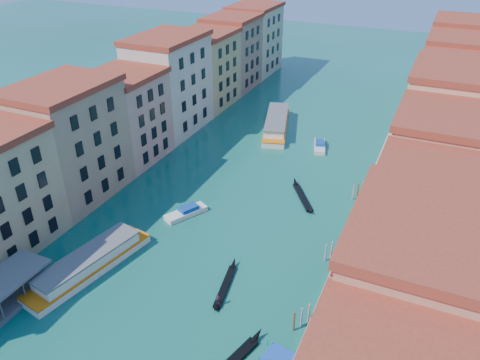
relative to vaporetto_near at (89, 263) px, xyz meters
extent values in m
cube|color=#9F7C5D|center=(-15.43, 15.78, 8.22)|extent=(12.00, 17.00, 19.00)
cube|color=maroon|center=(-15.43, 15.78, 18.22)|extent=(12.80, 17.40, 1.00)
cube|color=tan|center=(-15.43, 31.28, 6.97)|extent=(12.00, 14.00, 16.50)
cube|color=maroon|center=(-15.43, 31.28, 15.72)|extent=(12.80, 14.40, 1.00)
cube|color=#C0B29B|center=(-15.43, 47.28, 8.72)|extent=(12.00, 18.00, 20.00)
cube|color=maroon|center=(-15.43, 47.28, 19.22)|extent=(12.80, 18.40, 1.00)
cube|color=tan|center=(-15.43, 64.28, 7.47)|extent=(12.00, 16.00, 17.50)
cube|color=maroon|center=(-15.43, 64.28, 16.72)|extent=(12.80, 16.40, 1.00)
cube|color=#996F57|center=(-15.43, 79.78, 7.97)|extent=(12.00, 15.00, 18.50)
cube|color=maroon|center=(-15.43, 79.78, 17.72)|extent=(12.80, 15.40, 1.00)
cube|color=tan|center=(-15.43, 95.78, 8.22)|extent=(12.00, 17.00, 19.00)
cube|color=maroon|center=(-15.43, 95.78, 18.22)|extent=(12.80, 17.40, 1.00)
cube|color=#B87554|center=(40.57, -0.22, 8.22)|extent=(12.00, 17.00, 19.00)
cube|color=maroon|center=(40.57, -0.22, 18.22)|extent=(12.80, 17.40, 1.00)
cube|color=beige|center=(40.57, 15.28, 6.97)|extent=(12.00, 14.00, 16.50)
cube|color=maroon|center=(40.57, 15.28, 15.72)|extent=(12.80, 14.40, 1.00)
cube|color=#AB6E52|center=(40.57, 30.28, 7.72)|extent=(12.00, 16.00, 18.00)
cube|color=maroon|center=(40.57, 30.28, 17.22)|extent=(12.80, 16.40, 1.00)
cube|color=tan|center=(40.57, 47.28, 8.72)|extent=(12.00, 18.00, 20.00)
cube|color=maroon|center=(40.57, 47.28, 19.22)|extent=(12.80, 18.40, 1.00)
cube|color=#A96352|center=(40.57, 63.78, 7.47)|extent=(12.00, 15.00, 17.50)
cube|color=maroon|center=(40.57, 63.78, 16.72)|extent=(12.80, 15.40, 1.00)
cube|color=tan|center=(40.57, 79.28, 7.97)|extent=(12.00, 16.00, 18.50)
cube|color=maroon|center=(40.57, 79.28, 17.72)|extent=(12.80, 16.40, 1.00)
cube|color=#9F6145|center=(40.57, 95.78, 8.47)|extent=(12.00, 17.00, 19.50)
cube|color=maroon|center=(40.57, 95.78, 18.72)|extent=(12.80, 17.40, 1.00)
cube|color=gray|center=(32.57, 41.28, -0.78)|extent=(4.00, 140.00, 1.00)
cube|color=maroon|center=(32.77, -0.22, 1.72)|extent=(3.20, 15.30, 0.25)
cylinder|color=#5E5F61|center=(31.37, 4.88, 0.22)|extent=(0.12, 0.12, 3.00)
cube|color=maroon|center=(32.77, 15.28, 1.72)|extent=(3.20, 12.60, 0.25)
cylinder|color=#5E5F61|center=(31.37, 11.08, 0.22)|extent=(0.12, 0.12, 3.00)
cylinder|color=#5E5F61|center=(31.37, 19.48, 0.22)|extent=(0.12, 0.12, 3.00)
cylinder|color=#502D1B|center=(29.07, 1.28, 0.02)|extent=(0.24, 0.24, 3.20)
cylinder|color=#502D1B|center=(29.67, 2.28, 0.02)|extent=(0.24, 0.24, 3.20)
cylinder|color=#502D1B|center=(30.27, 3.28, 0.02)|extent=(0.24, 0.24, 3.20)
cylinder|color=#502D1B|center=(29.07, 15.28, 0.02)|extent=(0.24, 0.24, 3.20)
cylinder|color=#502D1B|center=(29.67, 16.28, 0.02)|extent=(0.24, 0.24, 3.20)
cylinder|color=#502D1B|center=(30.27, 17.28, 0.02)|extent=(0.24, 0.24, 3.20)
cylinder|color=#502D1B|center=(29.07, 33.28, 0.02)|extent=(0.24, 0.24, 3.20)
cylinder|color=#502D1B|center=(29.67, 34.28, 0.02)|extent=(0.24, 0.24, 3.20)
cylinder|color=#502D1B|center=(30.27, 35.28, 0.02)|extent=(0.24, 0.24, 3.20)
cylinder|color=#502D1B|center=(-7.93, -7.72, 0.02)|extent=(0.24, 0.24, 3.20)
cube|color=white|center=(0.00, 0.00, -0.71)|extent=(7.79, 19.62, 1.15)
cube|color=white|center=(0.00, 0.00, 0.54)|extent=(6.61, 15.77, 1.53)
cube|color=#5E5F61|center=(0.00, 0.00, 1.45)|extent=(6.98, 16.29, 0.24)
cube|color=orange|center=(0.00, 0.00, -0.18)|extent=(7.83, 19.63, 0.24)
cube|color=silver|center=(6.49, 56.53, -0.65)|extent=(10.45, 21.62, 1.27)
cube|color=white|center=(6.49, 56.53, 0.72)|extent=(8.77, 17.41, 1.69)
cube|color=#5E5F61|center=(6.49, 56.53, 1.73)|extent=(9.22, 18.01, 0.26)
cube|color=orange|center=(6.49, 56.53, -0.07)|extent=(10.50, 21.63, 0.26)
cube|color=black|center=(18.51, 4.57, -1.09)|extent=(2.34, 8.05, 0.40)
cone|color=black|center=(17.75, 8.95, -0.75)|extent=(1.10, 1.90, 1.49)
cone|color=black|center=(19.28, 0.20, -0.84)|extent=(1.04, 1.59, 1.32)
imported|color=#312033|center=(19.09, 1.25, -0.16)|extent=(0.61, 0.46, 1.53)
cone|color=black|center=(25.66, -1.71, -0.64)|extent=(1.51, 2.33, 1.80)
cube|color=black|center=(21.08, 30.10, -1.07)|extent=(5.77, 7.97, 0.44)
cone|color=black|center=(18.37, 34.20, -0.69)|extent=(1.82, 2.13, 1.65)
cone|color=black|center=(23.78, 26.01, -0.79)|extent=(1.64, 1.85, 1.45)
cube|color=silver|center=(5.25, 17.34, -0.87)|extent=(5.32, 7.37, 0.82)
cube|color=#124094|center=(5.49, 17.79, -0.16)|extent=(3.05, 3.57, 0.71)
cube|color=silver|center=(18.33, 50.74, -0.89)|extent=(3.98, 7.23, 0.79)
cube|color=#124094|center=(18.20, 51.21, -0.20)|extent=(2.52, 3.33, 0.69)
camera|label=1|loc=(39.37, -37.13, 41.67)|focal=35.00mm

